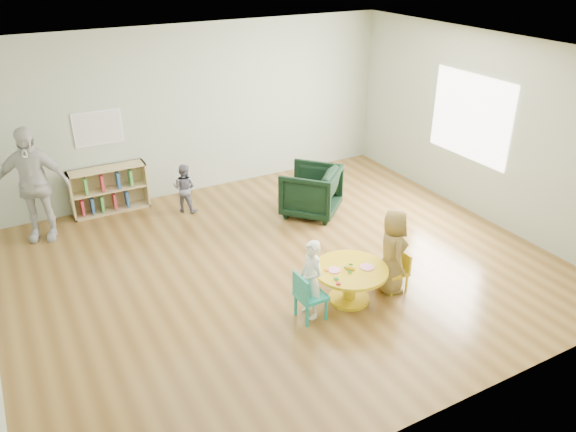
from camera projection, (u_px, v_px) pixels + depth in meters
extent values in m
plane|color=brown|center=(281.00, 266.00, 7.58)|extent=(7.00, 7.00, 0.00)
cube|color=white|center=(280.00, 59.00, 6.35)|extent=(7.00, 6.00, 0.10)
cube|color=#9AA890|center=(196.00, 111.00, 9.31)|extent=(7.00, 0.10, 2.80)
cube|color=#9AA890|center=(452.00, 289.00, 4.60)|extent=(7.00, 0.10, 2.80)
cube|color=#9AA890|center=(485.00, 128.00, 8.46)|extent=(0.10, 6.00, 2.80)
cube|color=silver|center=(470.00, 117.00, 8.65)|extent=(0.02, 1.60, 1.30)
cylinder|color=gold|center=(350.00, 286.00, 6.79)|extent=(0.16, 0.16, 0.41)
cylinder|color=gold|center=(349.00, 298.00, 6.87)|extent=(0.50, 0.50, 0.04)
cylinder|color=gold|center=(351.00, 270.00, 6.69)|extent=(0.90, 0.90, 0.04)
cylinder|color=pink|center=(334.00, 270.00, 6.63)|extent=(0.15, 0.15, 0.02)
cylinder|color=pink|center=(367.00, 267.00, 6.69)|extent=(0.17, 0.17, 0.02)
cylinder|color=gold|center=(350.00, 268.00, 6.65)|extent=(0.11, 0.12, 0.04)
cylinder|color=#147327|center=(350.00, 272.00, 6.57)|extent=(0.05, 0.05, 0.02)
cylinder|color=#147327|center=(351.00, 264.00, 6.72)|extent=(0.05, 0.05, 0.02)
cube|color=red|center=(338.00, 284.00, 6.37)|extent=(0.07, 0.06, 0.02)
cube|color=orange|center=(327.00, 270.00, 6.64)|extent=(0.05, 0.05, 0.02)
cube|color=#173AAE|center=(347.00, 267.00, 6.69)|extent=(0.06, 0.06, 0.02)
cube|color=#147327|center=(336.00, 279.00, 6.46)|extent=(0.06, 0.06, 0.02)
cube|color=teal|center=(311.00, 296.00, 6.43)|extent=(0.33, 0.33, 0.04)
cube|color=teal|center=(301.00, 287.00, 6.30)|extent=(0.04, 0.32, 0.28)
cylinder|color=teal|center=(296.00, 305.00, 6.55)|extent=(0.04, 0.04, 0.28)
cylinder|color=teal|center=(307.00, 316.00, 6.35)|extent=(0.04, 0.04, 0.28)
cylinder|color=teal|center=(314.00, 298.00, 6.66)|extent=(0.04, 0.04, 0.28)
cylinder|color=teal|center=(326.00, 310.00, 6.46)|extent=(0.04, 0.04, 0.28)
cube|color=gold|center=(395.00, 272.00, 6.97)|extent=(0.29, 0.29, 0.04)
cube|color=gold|center=(404.00, 260.00, 6.96)|extent=(0.04, 0.28, 0.24)
cylinder|color=gold|center=(406.00, 284.00, 6.99)|extent=(0.03, 0.03, 0.24)
cylinder|color=gold|center=(396.00, 275.00, 7.16)|extent=(0.03, 0.03, 0.24)
cylinder|color=gold|center=(392.00, 288.00, 6.90)|extent=(0.03, 0.03, 0.24)
cylinder|color=gold|center=(382.00, 279.00, 7.08)|extent=(0.03, 0.03, 0.24)
cube|color=tan|center=(71.00, 197.00, 8.70)|extent=(0.03, 0.30, 0.75)
cube|color=tan|center=(145.00, 183.00, 9.20)|extent=(0.03, 0.30, 0.75)
cube|color=tan|center=(112.00, 210.00, 9.11)|extent=(1.20, 0.30, 0.03)
cube|color=tan|center=(106.00, 169.00, 8.79)|extent=(1.20, 0.30, 0.03)
cube|color=tan|center=(109.00, 190.00, 8.95)|extent=(1.14, 0.28, 0.03)
cube|color=tan|center=(107.00, 186.00, 9.06)|extent=(1.20, 0.02, 0.75)
cube|color=#BD3241|center=(82.00, 207.00, 8.83)|extent=(0.04, 0.18, 0.26)
cube|color=#2D5D9F|center=(92.00, 205.00, 8.89)|extent=(0.04, 0.18, 0.26)
cube|color=#53A54C|center=(102.00, 203.00, 8.95)|extent=(0.04, 0.18, 0.26)
cube|color=#BD3241|center=(114.00, 200.00, 9.04)|extent=(0.04, 0.18, 0.26)
cube|color=#2D5D9F|center=(127.00, 198.00, 9.13)|extent=(0.04, 0.18, 0.26)
cube|color=#53A54C|center=(85.00, 186.00, 8.71)|extent=(0.04, 0.18, 0.26)
cube|color=#BD3241|center=(102.00, 183.00, 8.82)|extent=(0.04, 0.18, 0.26)
cube|color=#2D5D9F|center=(118.00, 180.00, 8.93)|extent=(0.04, 0.18, 0.26)
cube|color=#53A54C|center=(130.00, 177.00, 9.02)|extent=(0.04, 0.18, 0.26)
cube|color=white|center=(98.00, 128.00, 8.63)|extent=(0.74, 0.01, 0.54)
cube|color=#FF3544|center=(98.00, 128.00, 8.63)|extent=(0.70, 0.00, 0.50)
imported|color=black|center=(311.00, 191.00, 8.86)|extent=(1.18, 1.18, 0.77)
imported|color=white|center=(311.00, 280.00, 6.40)|extent=(0.25, 0.36, 0.97)
imported|color=gold|center=(393.00, 251.00, 6.84)|extent=(0.52, 0.63, 1.10)
imported|color=#171637|center=(184.00, 188.00, 8.94)|extent=(0.49, 0.49, 0.80)
imported|color=beige|center=(33.00, 184.00, 7.94)|extent=(1.08, 0.74, 1.70)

